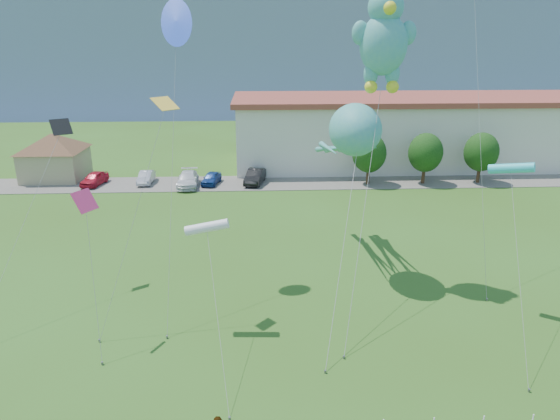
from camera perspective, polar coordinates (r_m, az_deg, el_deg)
The scene contains 21 objects.
ground at distance 22.29m, azimuth 2.73°, elevation -21.79°, with size 160.00×160.00×0.00m, color #345818.
parking_strip at distance 53.87m, azimuth -0.73°, elevation 3.13°, with size 70.00×6.00×0.06m, color #59544C.
hill_ridge at distance 136.90m, azimuth -2.09°, elevation 17.83°, with size 160.00×50.00×25.00m, color slate.
pavilion at distance 60.29m, azimuth -24.44°, elevation 6.06°, with size 9.20×9.20×5.00m.
warehouse at distance 67.71m, azimuth 21.79°, elevation 8.57°, with size 61.00×15.00×8.20m.
tree_near at distance 53.38m, azimuth 10.15°, elevation 6.41°, with size 3.60×3.60×5.47m.
tree_mid at distance 55.02m, azimuth 16.30°, elevation 6.31°, with size 3.60×3.60×5.47m.
tree_far at distance 57.24m, azimuth 22.02°, elevation 6.16°, with size 3.60×3.60×5.47m.
parked_car_red at distance 56.31m, azimuth -20.45°, elevation 3.38°, with size 1.63×4.05×1.38m, color red.
parked_car_silver at distance 55.37m, azimuth -15.06°, elevation 3.62°, with size 1.34×3.85×1.27m, color #ADABB2.
parked_car_white at distance 53.21m, azimuth -10.50°, elevation 3.47°, with size 2.07×5.08×1.47m, color silver.
parked_car_blue at distance 53.65m, azimuth -7.85°, elevation 3.62°, with size 1.49×3.71×1.26m, color navy.
parked_car_black at distance 53.45m, azimuth -2.87°, elevation 3.86°, with size 1.61×4.61×1.52m, color black.
octopus_kite at distance 31.61m, azimuth 8.09°, elevation 8.14°, with size 4.47×17.19×11.07m.
teddy_bear_kite at distance 29.98m, azimuth 11.81°, elevation 18.83°, with size 5.03×10.06×17.47m.
small_kite_black at distance 31.72m, azimuth -24.61°, elevation 6.31°, with size 3.35×9.11×10.16m.
small_kite_white at distance 25.23m, azimuth -8.34°, elevation -2.10°, with size 1.60×8.33×6.08m.
small_kite_cyan at distance 28.50m, azimuth 24.93°, elevation 4.19°, with size 1.79×8.25×8.68m.
small_kite_blue at distance 30.20m, azimuth -11.80°, elevation 19.63°, with size 1.80×8.36×16.19m.
small_kite_yellow at distance 26.01m, azimuth -13.84°, elevation 8.76°, with size 4.27×4.01×11.96m.
small_kite_pink at distance 25.33m, azimuth -21.25°, elevation -0.58°, with size 1.44×3.30×7.74m.
Camera 1 is at (-1.79, -16.87, 14.46)m, focal length 32.00 mm.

